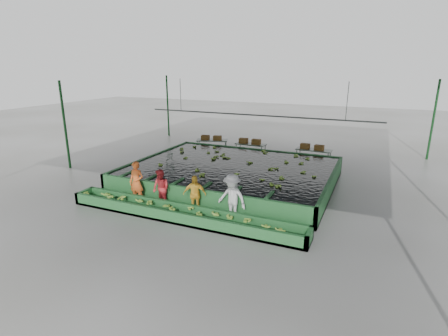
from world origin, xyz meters
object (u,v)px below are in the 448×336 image
at_px(worker_b, 161,189).
at_px(packing_table_right, 313,157).
at_px(sorting_trough, 181,214).
at_px(box_stack_mid, 250,143).
at_px(packing_table_mid, 251,150).
at_px(flotation_tank, 232,173).
at_px(worker_a, 137,182).
at_px(worker_c, 195,194).
at_px(worker_d, 232,197).
at_px(box_stack_left, 211,140).
at_px(packing_table_left, 212,146).
at_px(box_stack_right, 312,149).

bearing_deg(worker_b, packing_table_right, 80.88).
distance_m(sorting_trough, box_stack_mid, 10.36).
bearing_deg(packing_table_mid, packing_table_right, -2.16).
relative_size(flotation_tank, worker_a, 5.43).
height_order(sorting_trough, worker_a, worker_a).
xyz_separation_m(flotation_tank, worker_b, (-1.44, -4.30, 0.37)).
height_order(worker_b, worker_c, worker_b).
bearing_deg(worker_d, worker_c, -169.67).
relative_size(worker_c, box_stack_left, 1.17).
bearing_deg(worker_c, sorting_trough, -122.89).
xyz_separation_m(worker_c, worker_d, (1.64, 0.00, 0.13)).
height_order(box_stack_left, box_stack_mid, box_stack_left).
distance_m(packing_table_right, box_stack_mid, 4.18).
bearing_deg(box_stack_left, packing_table_right, 0.46).
xyz_separation_m(worker_b, worker_c, (1.60, 0.00, -0.02)).
distance_m(flotation_tank, sorting_trough, 5.10).
bearing_deg(flotation_tank, sorting_trough, -90.00).
relative_size(flotation_tank, worker_b, 6.13).
relative_size(packing_table_left, box_stack_mid, 1.45).
bearing_deg(box_stack_right, worker_b, -116.22).
relative_size(worker_c, packing_table_right, 0.78).
bearing_deg(worker_c, packing_table_mid, 75.12).
distance_m(packing_table_left, packing_table_right, 6.82).
bearing_deg(packing_table_right, worker_b, -116.60).
bearing_deg(packing_table_mid, packing_table_left, -177.44).
bearing_deg(worker_d, worker_b, -169.67).
distance_m(worker_a, box_stack_mid, 9.66).
bearing_deg(worker_d, box_stack_right, 92.19).
relative_size(packing_table_mid, box_stack_right, 1.41).
bearing_deg(packing_table_right, packing_table_mid, 177.84).
xyz_separation_m(worker_c, box_stack_mid, (-1.08, 9.50, 0.09)).
xyz_separation_m(flotation_tank, worker_a, (-2.68, -4.30, 0.47)).
bearing_deg(packing_table_right, box_stack_mid, 177.75).
bearing_deg(packing_table_right, box_stack_right, -151.13).
xyz_separation_m(packing_table_mid, box_stack_right, (3.98, -0.21, 0.49)).
height_order(sorting_trough, worker_b, worker_b).
bearing_deg(packing_table_left, box_stack_right, -0.76).
bearing_deg(box_stack_right, box_stack_mid, 176.88).
distance_m(worker_d, packing_table_mid, 9.86).
height_order(box_stack_mid, box_stack_right, box_stack_right).
relative_size(worker_b, box_stack_right, 1.18).
bearing_deg(box_stack_right, box_stack_left, 179.98).
height_order(worker_c, box_stack_right, worker_c).
xyz_separation_m(packing_table_left, box_stack_left, (-0.01, -0.09, 0.47)).
xyz_separation_m(box_stack_left, box_stack_mid, (2.68, 0.22, -0.05)).
height_order(worker_b, packing_table_right, worker_b).
height_order(worker_b, box_stack_right, worker_b).
relative_size(sorting_trough, worker_d, 5.39).
height_order(worker_a, box_stack_right, worker_a).
distance_m(sorting_trough, worker_b, 1.74).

